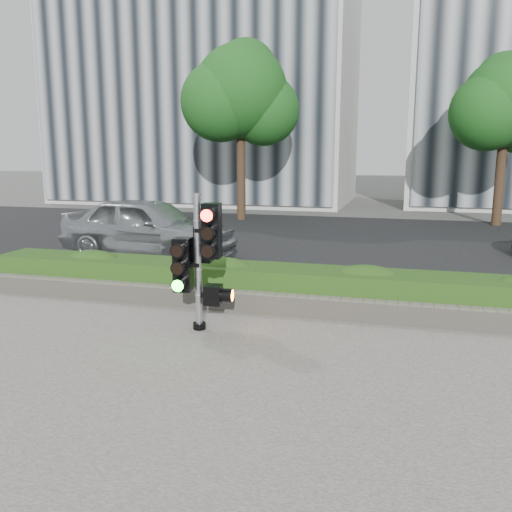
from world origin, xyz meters
name	(u,v)px	position (x,y,z in m)	size (l,w,h in m)	color
ground	(245,353)	(0.00, 0.00, 0.00)	(120.00, 120.00, 0.00)	#51514C
sidewalk	(173,440)	(0.00, -2.50, 0.01)	(16.00, 11.00, 0.03)	#9E9389
road	(335,241)	(0.00, 10.00, 0.01)	(60.00, 13.00, 0.02)	black
curb	(291,294)	(0.00, 3.15, 0.06)	(60.00, 0.25, 0.12)	gray
stone_wall	(276,304)	(0.00, 1.90, 0.20)	(12.00, 0.32, 0.34)	gray
hedge	(284,286)	(0.00, 2.55, 0.37)	(12.00, 1.00, 0.68)	#497423
building_left	(208,67)	(-9.00, 23.00, 7.50)	(16.00, 9.00, 15.00)	#B7B7B2
tree_left	(241,95)	(-4.52, 14.56, 5.04)	(4.61, 4.03, 7.34)	black
tree_right	(505,106)	(5.48, 15.55, 4.48)	(4.10, 3.58, 6.53)	black
traffic_signal	(200,255)	(-0.96, 0.77, 1.23)	(0.77, 0.59, 2.16)	black
car_silver	(148,227)	(-4.48, 5.97, 0.83)	(1.92, 4.78, 1.63)	#9FA1A5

